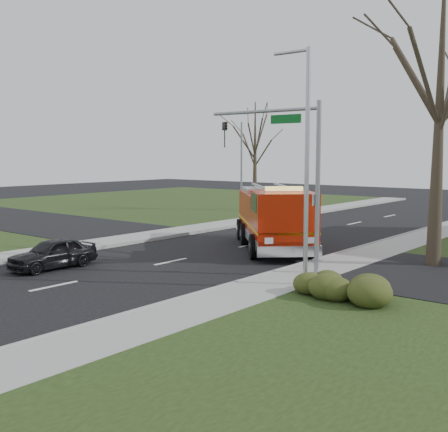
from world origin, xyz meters
The scene contains 11 objects.
ground centered at (0.00, 0.00, 0.00)m, with size 120.00×120.00×0.00m, color black.
sidewalk_right centered at (6.20, 0.00, 0.07)m, with size 2.40×80.00×0.15m, color gray.
sidewalk_left centered at (-6.20, 0.00, 0.07)m, with size 2.40×80.00×0.15m, color gray.
hedge_corner centered at (9.00, -1.00, 0.58)m, with size 2.80×2.00×0.90m, color #303E16.
bare_tree_near centered at (9.50, 6.00, 7.41)m, with size 6.00×6.00×12.00m.
bare_tree_left centered at (-10.00, 20.00, 5.56)m, with size 4.50×4.50×9.00m.
traffic_signal_mast centered at (5.21, 1.50, 4.71)m, with size 5.29×0.18×6.80m.
streetlight_pole centered at (7.14, -0.50, 4.55)m, with size 1.48×0.16×8.40m.
utility_pole_far centered at (-6.80, 14.00, 3.50)m, with size 0.14×0.14×7.00m, color gray.
fire_engine centered at (1.65, 5.74, 1.50)m, with size 7.65×7.86×3.30m.
parked_car_maroon centered at (-2.80, -4.14, 0.64)m, with size 1.51×3.75×1.28m, color black.
Camera 1 is at (17.37, -17.49, 4.76)m, focal length 45.00 mm.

